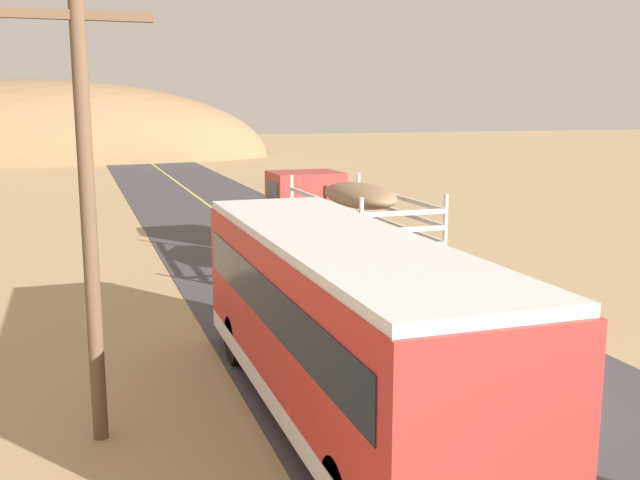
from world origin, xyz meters
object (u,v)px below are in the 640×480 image
object	(u,v)px
bus	(339,321)
boulder_near_shoulder	(358,189)
livestock_truck	(324,211)
power_pole_near	(88,200)

from	to	relation	value
bus	boulder_near_shoulder	bearing A→B (deg)	68.02
boulder_near_shoulder	livestock_truck	bearing A→B (deg)	-114.84
livestock_truck	boulder_near_shoulder	xyz separation A→B (m)	(8.13, 17.57, -1.43)
livestock_truck	bus	bearing A→B (deg)	-107.67
livestock_truck	bus	world-z (taller)	bus
power_pole_near	boulder_near_shoulder	xyz separation A→B (m)	(15.95, 29.27, -3.53)
livestock_truck	boulder_near_shoulder	distance (m)	19.42
bus	boulder_near_shoulder	world-z (taller)	bus
bus	boulder_near_shoulder	distance (m)	32.16
boulder_near_shoulder	power_pole_near	bearing A→B (deg)	-118.59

